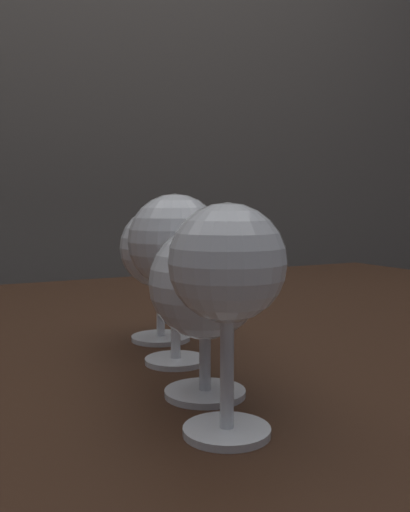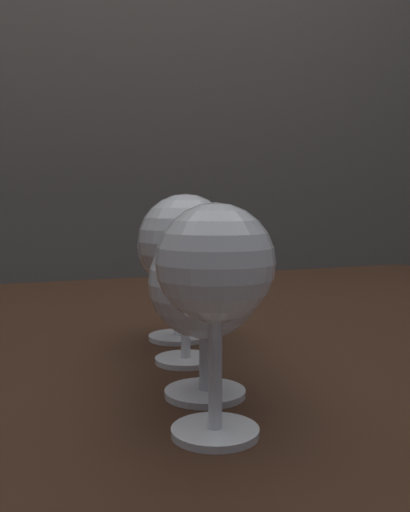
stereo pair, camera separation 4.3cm
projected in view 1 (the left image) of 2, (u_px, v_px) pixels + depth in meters
The scene contains 5 objects.
dining_table at pixel (123, 395), 0.69m from camera, with size 1.55×0.91×0.75m.
wine_glass_amber at pixel (227, 270), 0.36m from camera, with size 0.08×0.08×0.15m.
wine_glass_merlot at pixel (205, 286), 0.43m from camera, with size 0.09×0.09×0.13m.
wine_glass_rose at pixel (175, 245), 0.52m from camera, with size 0.09×0.09×0.16m.
wine_glass_white at pixel (160, 250), 0.61m from camera, with size 0.09×0.09×0.14m.
Camera 1 is at (-0.22, -0.64, 0.90)m, focal length 40.14 mm.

